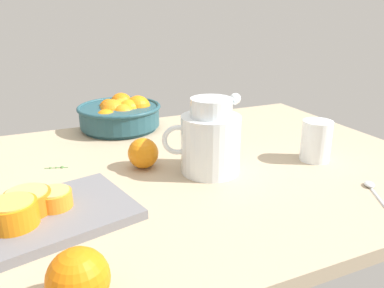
% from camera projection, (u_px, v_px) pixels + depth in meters
% --- Properties ---
extents(ground_plane, '(1.29, 0.92, 0.03)m').
position_uv_depth(ground_plane, '(182.00, 172.00, 0.97)').
color(ground_plane, tan).
extents(fruit_bowl, '(0.27, 0.27, 0.11)m').
position_uv_depth(fruit_bowl, '(120.00, 114.00, 1.26)').
color(fruit_bowl, '#234C56').
rests_on(fruit_bowl, ground_plane).
extents(juice_pitcher, '(0.19, 0.14, 0.19)m').
position_uv_depth(juice_pitcher, '(210.00, 144.00, 0.92)').
color(juice_pitcher, white).
rests_on(juice_pitcher, ground_plane).
extents(juice_glass, '(0.08, 0.08, 0.11)m').
position_uv_depth(juice_glass, '(316.00, 142.00, 1.00)').
color(juice_glass, white).
rests_on(juice_glass, ground_plane).
extents(cutting_board, '(0.32, 0.28, 0.02)m').
position_uv_depth(cutting_board, '(56.00, 214.00, 0.73)').
color(cutting_board, slate).
rests_on(cutting_board, ground_plane).
extents(orange_half_0, '(0.09, 0.09, 0.05)m').
position_uv_depth(orange_half_0, '(13.00, 213.00, 0.67)').
color(orange_half_0, orange).
rests_on(orange_half_0, cutting_board).
extents(orange_half_1, '(0.09, 0.09, 0.04)m').
position_uv_depth(orange_half_1, '(28.00, 201.00, 0.71)').
color(orange_half_1, orange).
rests_on(orange_half_1, cutting_board).
extents(orange_half_2, '(0.07, 0.07, 0.04)m').
position_uv_depth(orange_half_2, '(54.00, 199.00, 0.73)').
color(orange_half_2, orange).
rests_on(orange_half_2, cutting_board).
extents(loose_orange_2, '(0.08, 0.08, 0.08)m').
position_uv_depth(loose_orange_2, '(143.00, 153.00, 0.95)').
color(loose_orange_2, orange).
rests_on(loose_orange_2, ground_plane).
extents(loose_orange_4, '(0.09, 0.09, 0.09)m').
position_uv_depth(loose_orange_4, '(78.00, 279.00, 0.51)').
color(loose_orange_4, orange).
rests_on(loose_orange_4, ground_plane).
extents(spoon, '(0.09, 0.14, 0.01)m').
position_uv_depth(spoon, '(375.00, 192.00, 0.83)').
color(spoon, silver).
rests_on(spoon, ground_plane).
extents(herb_sprig_0, '(0.06, 0.02, 0.01)m').
position_uv_depth(herb_sprig_0, '(58.00, 167.00, 0.96)').
color(herb_sprig_0, '#4A7A3C').
rests_on(herb_sprig_0, ground_plane).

